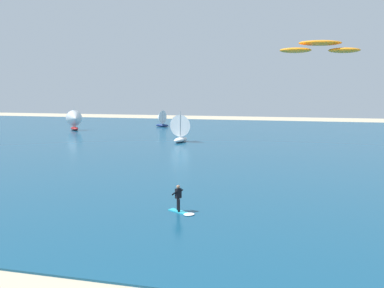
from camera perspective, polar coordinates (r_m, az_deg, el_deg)
ocean at (r=60.38m, az=8.11°, el=0.07°), size 160.00×90.00×0.10m
kitesurfer at (r=26.28m, az=-1.55°, el=-7.82°), size 1.97×1.49×1.67m
kite at (r=27.34m, az=16.68°, el=12.24°), size 5.06×2.72×0.73m
sailboat_far_right at (r=86.27m, az=-4.24°, el=3.43°), size 3.26×2.89×3.67m
sailboat_outermost at (r=81.13m, az=-15.35°, el=3.09°), size 3.58×3.69×4.13m
sailboat_trailing at (r=61.20m, az=-1.35°, el=2.18°), size 3.27×3.81×4.38m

